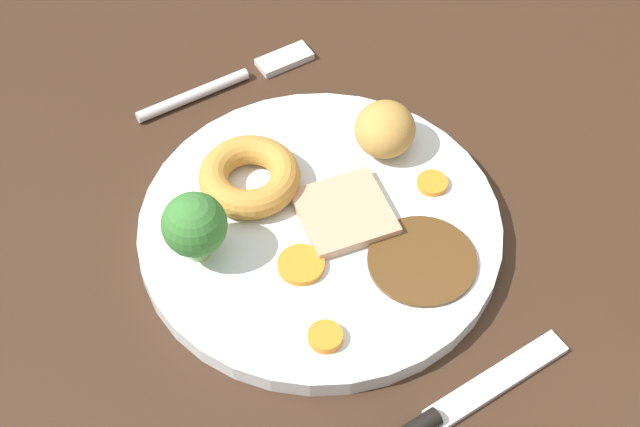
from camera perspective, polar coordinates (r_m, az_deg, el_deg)
dining_table at (r=71.83cm, az=-0.33°, el=0.45°), size 120.00×84.00×3.60cm
dinner_plate at (r=67.39cm, az=0.00°, el=-0.89°), size 25.21×25.21×1.40cm
gravy_pool at (r=65.09cm, az=6.03°, el=-2.77°), size 7.39×7.39×0.30cm
meat_slice_main at (r=66.97cm, az=1.67°, el=0.14°), size 6.98×6.99×0.80cm
yorkshire_pudding at (r=68.24cm, az=-4.17°, el=2.17°), size 7.20×7.20×2.11cm
roast_potato_left at (r=70.29cm, az=3.73°, el=5.10°), size 6.46×6.46×3.71cm
carrot_coin_front at (r=61.33cm, az=0.32°, el=-7.27°), size 2.23×2.23×0.61cm
carrot_coin_back at (r=69.23cm, az=6.62°, el=1.79°), size 2.23×2.23×0.44cm
carrot_coin_side at (r=64.45cm, az=-1.12°, el=-3.04°), size 3.17×3.17×0.46cm
broccoli_floret at (r=63.39cm, az=-7.39°, el=-0.72°), size 4.36×4.36×5.30cm
fork at (r=77.99cm, az=-5.23°, el=7.83°), size 2.01×15.25×0.90cm
knife at (r=60.21cm, az=6.18°, el=-12.25°), size 2.23×18.54×1.20cm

